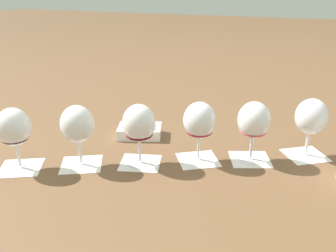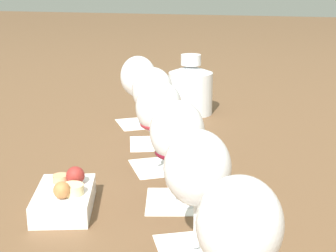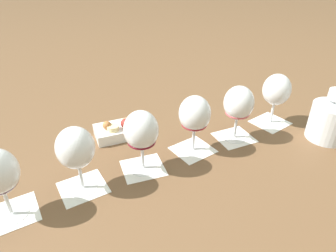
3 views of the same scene
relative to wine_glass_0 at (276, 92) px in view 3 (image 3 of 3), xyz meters
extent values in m
plane|color=brown|center=(0.35, 0.16, -0.11)|extent=(8.00, 8.00, 0.00)
cube|color=white|center=(0.00, 0.00, -0.11)|extent=(0.14, 0.14, 0.00)
cube|color=white|center=(0.14, 0.08, -0.11)|extent=(0.13, 0.13, 0.00)
cube|color=white|center=(0.27, 0.13, -0.11)|extent=(0.14, 0.14, 0.00)
cube|color=white|center=(0.41, 0.20, -0.11)|extent=(0.13, 0.12, 0.00)
cube|color=white|center=(0.56, 0.26, -0.11)|extent=(0.14, 0.13, 0.00)
cube|color=white|center=(0.70, 0.33, -0.11)|extent=(0.14, 0.13, 0.00)
cylinder|color=white|center=(0.00, 0.00, -0.10)|extent=(0.07, 0.07, 0.01)
cylinder|color=white|center=(0.00, 0.00, -0.07)|extent=(0.01, 0.01, 0.07)
ellipsoid|color=white|center=(0.00, 0.00, 0.01)|extent=(0.09, 0.09, 0.10)
ellipsoid|color=pink|center=(0.00, 0.00, -0.01)|extent=(0.07, 0.07, 0.04)
cylinder|color=white|center=(0.14, 0.08, -0.10)|extent=(0.07, 0.07, 0.01)
cylinder|color=white|center=(0.14, 0.08, -0.07)|extent=(0.01, 0.01, 0.07)
ellipsoid|color=white|center=(0.14, 0.08, 0.01)|extent=(0.09, 0.09, 0.10)
ellipsoid|color=#CF545F|center=(0.14, 0.08, -0.02)|extent=(0.07, 0.07, 0.02)
cylinder|color=white|center=(0.27, 0.13, -0.10)|extent=(0.07, 0.07, 0.01)
cylinder|color=white|center=(0.27, 0.13, -0.07)|extent=(0.01, 0.01, 0.07)
ellipsoid|color=white|center=(0.27, 0.13, 0.01)|extent=(0.09, 0.09, 0.10)
ellipsoid|color=maroon|center=(0.27, 0.13, -0.02)|extent=(0.07, 0.07, 0.02)
cylinder|color=white|center=(0.41, 0.20, -0.10)|extent=(0.07, 0.07, 0.01)
cylinder|color=white|center=(0.41, 0.20, -0.07)|extent=(0.01, 0.01, 0.07)
ellipsoid|color=white|center=(0.41, 0.20, 0.01)|extent=(0.09, 0.09, 0.10)
ellipsoid|color=maroon|center=(0.41, 0.20, -0.02)|extent=(0.07, 0.07, 0.02)
cylinder|color=white|center=(0.56, 0.26, -0.10)|extent=(0.07, 0.07, 0.01)
cylinder|color=white|center=(0.56, 0.26, -0.07)|extent=(0.01, 0.01, 0.07)
ellipsoid|color=white|center=(0.56, 0.26, 0.01)|extent=(0.09, 0.09, 0.10)
ellipsoid|color=#501828|center=(0.56, 0.26, -0.02)|extent=(0.07, 0.07, 0.04)
cylinder|color=white|center=(0.70, 0.33, -0.10)|extent=(0.07, 0.07, 0.01)
cylinder|color=white|center=(0.70, 0.33, -0.07)|extent=(0.01, 0.01, 0.07)
ellipsoid|color=#34101A|center=(0.70, 0.33, -0.02)|extent=(0.07, 0.07, 0.03)
cylinder|color=silver|center=(-0.13, 0.10, -0.05)|extent=(0.11, 0.11, 0.11)
cone|color=silver|center=(-0.13, 0.10, 0.01)|extent=(0.11, 0.11, 0.02)
cube|color=white|center=(0.49, 0.04, -0.09)|extent=(0.15, 0.12, 0.03)
cylinder|color=beige|center=(0.50, 0.06, -0.07)|extent=(0.03, 0.03, 0.01)
sphere|color=#B2703D|center=(0.52, 0.05, -0.06)|extent=(0.03, 0.03, 0.03)
cylinder|color=tan|center=(0.46, 0.02, -0.07)|extent=(0.02, 0.02, 0.01)
sphere|color=maroon|center=(0.46, 0.04, -0.06)|extent=(0.03, 0.03, 0.03)
camera|label=1|loc=(0.06, 0.96, 0.35)|focal=38.00mm
camera|label=2|loc=(1.15, 0.37, 0.24)|focal=55.00mm
camera|label=3|loc=(0.40, 0.80, 0.38)|focal=32.00mm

